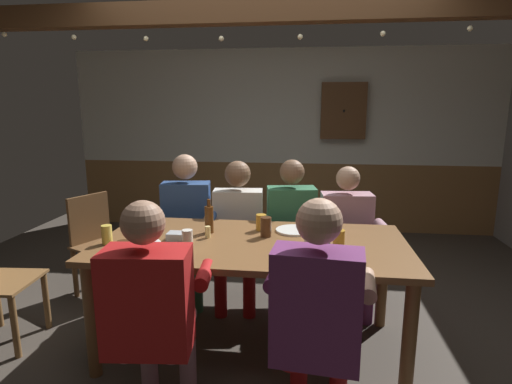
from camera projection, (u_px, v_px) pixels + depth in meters
ground_plane at (253, 342)px, 2.91m from camera, size 6.74×6.74×0.00m
back_wall_upper at (282, 107)px, 5.36m from camera, size 5.55×0.12×1.47m
back_wall_wainscot at (280, 195)px, 5.60m from camera, size 5.55×0.12×0.90m
ceiling_beam at (261, 12)px, 2.87m from camera, size 5.00×0.14×0.16m
dining_table at (252, 255)px, 2.70m from camera, size 2.02×0.99×0.77m
person_0 at (186, 221)px, 3.49m from camera, size 0.58×0.56×1.25m
person_1 at (237, 226)px, 3.43m from camera, size 0.58×0.56×1.20m
person_2 at (292, 227)px, 3.38m from camera, size 0.58×0.57×1.22m
person_3 at (348, 232)px, 3.32m from camera, size 0.58×0.55×1.17m
person_4 at (152, 303)px, 2.04m from camera, size 0.58×0.57×1.22m
person_5 at (317, 310)px, 1.95m from camera, size 0.57×0.54×1.25m
chair_empty_near_left at (99, 241)px, 3.61m from camera, size 0.59×0.59×0.88m
table_candle at (208, 232)px, 2.75m from camera, size 0.04×0.04×0.08m
condiment_caddy at (178, 236)px, 2.71m from camera, size 0.14×0.10×0.05m
plate_0 at (294, 230)px, 2.90m from camera, size 0.26×0.26×0.01m
plate_1 at (142, 244)px, 2.60m from camera, size 0.24×0.24×0.01m
bottle_0 at (209, 219)px, 2.85m from camera, size 0.06×0.06×0.24m
bottle_1 at (325, 249)px, 2.27m from camera, size 0.05×0.05×0.23m
pint_glass_0 at (188, 241)px, 2.47m from camera, size 0.07×0.07×0.14m
pint_glass_1 at (107, 235)px, 2.62m from camera, size 0.07×0.07×0.12m
pint_glass_2 at (339, 240)px, 2.52m from camera, size 0.07×0.07×0.12m
pint_glass_3 at (124, 251)px, 2.34m from camera, size 0.07×0.07×0.11m
pint_glass_4 at (310, 233)px, 2.64m from camera, size 0.07×0.07×0.13m
pint_glass_5 at (261, 222)px, 2.92m from camera, size 0.07×0.07×0.11m
pint_glass_6 at (266, 227)px, 2.77m from camera, size 0.07×0.07×0.14m
wall_dart_cabinet at (343, 111)px, 5.15m from camera, size 0.56×0.15×0.70m
string_lights at (260, 34)px, 2.85m from camera, size 3.92×0.04×0.10m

